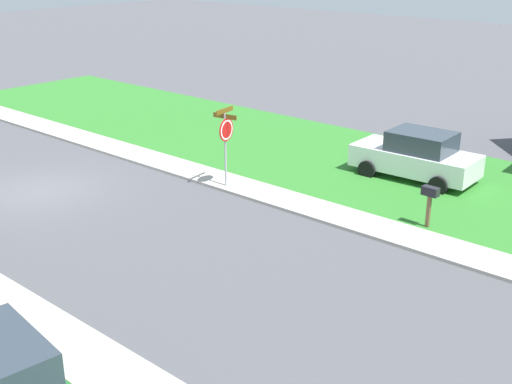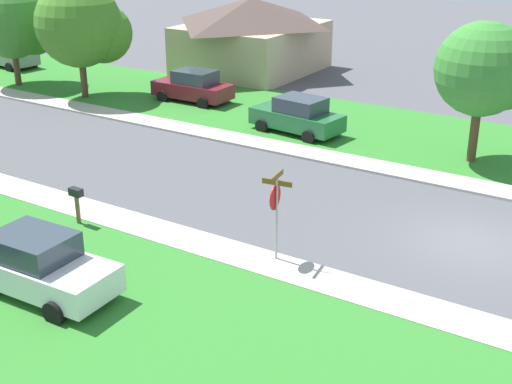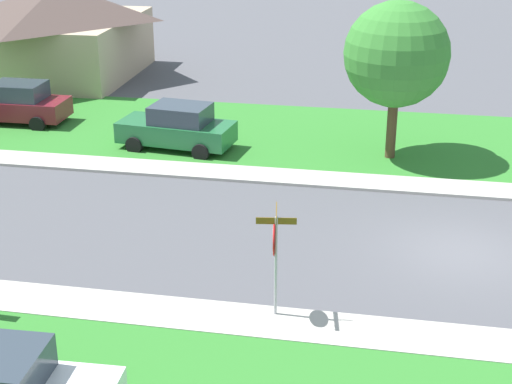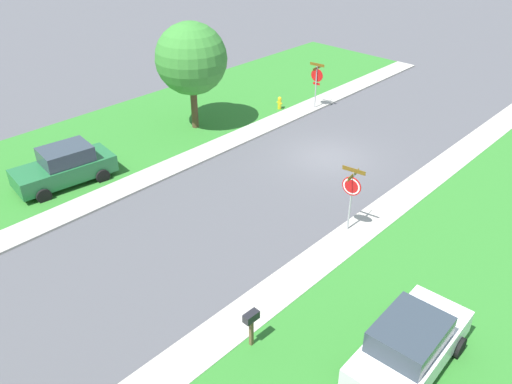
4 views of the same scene
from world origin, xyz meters
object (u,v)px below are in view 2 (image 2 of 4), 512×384
Objects in this scene: car_maroon_far_down_street at (193,86)px; mailbox at (76,197)px; car_green_kerbside_mid at (298,116)px; tree_across_left at (487,72)px; car_grey_across_road at (9,54)px; tree_sidewalk_far at (16,22)px; tree_corner_large at (85,26)px; car_white_behind_trees at (39,265)px; stop_sign_far_corner at (276,203)px; house_right_setback at (252,34)px.

car_maroon_far_down_street reaches higher than mailbox.
tree_across_left is (0.62, -8.07, 2.88)m from car_green_kerbside_mid.
car_grey_across_road is 26.56m from mailbox.
tree_corner_large reaches higher than tree_sidewalk_far.
car_white_behind_trees is 0.76× the size of tree_across_left.
stop_sign_far_corner is at bearing -153.74° from car_green_kerbside_mid.
tree_corner_large reaches higher than car_green_kerbside_mid.
car_maroon_far_down_street is 7.74m from car_green_kerbside_mid.
tree_across_left is 20.95m from tree_corner_large.
house_right_setback reaches higher than car_maroon_far_down_street.
car_maroon_far_down_street is 6.56m from tree_corner_large.
mailbox is (-1.31, 6.75, -0.88)m from stop_sign_far_corner.
stop_sign_far_corner is 21.53m from tree_corner_large.
tree_sidewalk_far reaches higher than tree_across_left.
mailbox is at bearing 33.11° from car_white_behind_trees.
car_grey_across_road is 16.00m from house_right_setback.
tree_across_left is 19.60m from house_right_setback.
tree_across_left is 0.95× the size of tree_sidewalk_far.
tree_sidewalk_far reaches higher than house_right_setback.
stop_sign_far_corner reaches higher than car_green_kerbside_mid.
house_right_setback is at bearing 34.25° from stop_sign_far_corner.
tree_corner_large is (-0.93, 20.93, 0.14)m from tree_across_left.
tree_sidewalk_far is at bearing 90.74° from tree_corner_large.
house_right_setback is at bearing -61.60° from car_grey_across_road.
car_maroon_far_down_street is at bearing 85.12° from tree_across_left.
tree_corner_large reaches higher than stop_sign_far_corner.
house_right_setback reaches higher than car_grey_across_road.
car_green_kerbside_mid is 0.71× the size of tree_corner_large.
stop_sign_far_corner reaches higher than car_maroon_far_down_street.
car_white_behind_trees is 0.69× the size of tree_corner_large.
tree_corner_large is at bearing 92.54° from tree_across_left.
tree_corner_large reaches higher than house_right_setback.
car_grey_across_road is at bearing 83.67° from car_green_kerbside_mid.
tree_corner_large is 17.18m from mailbox.
stop_sign_far_corner is 12.30m from tree_across_left.
tree_sidewalk_far is 14.04m from house_right_setback.
car_maroon_far_down_street and car_white_behind_trees have the same top height.
car_grey_across_road is at bearing 52.16° from car_white_behind_trees.
car_maroon_far_down_street is 8.45m from house_right_setback.
car_green_kerbside_mid is 0.78× the size of tree_across_left.
car_grey_across_road is at bearing 118.40° from house_right_setback.
tree_corner_large reaches higher than car_maroon_far_down_street.
car_green_kerbside_mid is (-2.55, -23.02, 0.00)m from car_grey_across_road.
house_right_setback is (26.40, 10.22, 1.50)m from car_white_behind_trees.
tree_corner_large is (-2.26, 5.38, 3.01)m from car_maroon_far_down_street.
stop_sign_far_corner is 0.63× the size of car_white_behind_trees.
stop_sign_far_corner is 0.30× the size of house_right_setback.
house_right_setback is (9.51, 17.08, -1.37)m from tree_across_left.
tree_sidewalk_far is at bearing 102.20° from car_maroon_far_down_street.
car_white_behind_trees is at bearing -127.84° from car_grey_across_road.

